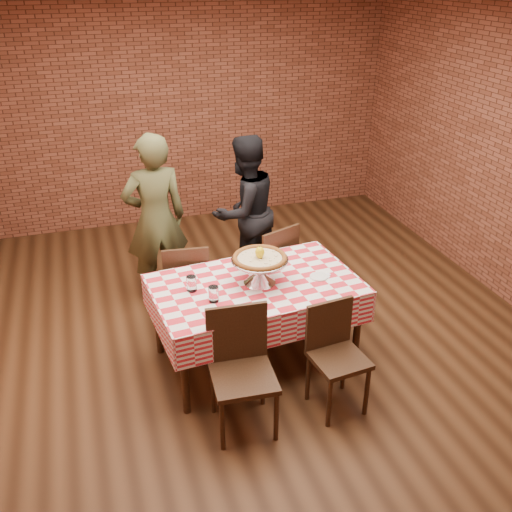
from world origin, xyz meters
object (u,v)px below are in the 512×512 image
chair_near_right (339,361)px  diner_black (245,211)px  pizza_stand (260,271)px  chair_far_left (186,283)px  water_glass_left (214,294)px  water_glass_right (192,284)px  table (255,322)px  chair_near_left (243,376)px  condiment_caddy (248,258)px  chair_far_right (267,266)px  pizza (260,259)px  diner_olive (155,219)px

chair_near_right → diner_black: 2.18m
pizza_stand → chair_far_left: (-0.49, 0.70, -0.42)m
water_glass_left → water_glass_right: size_ratio=1.00×
table → chair_near_left: chair_near_left is taller
condiment_caddy → chair_far_right: (0.34, 0.47, -0.37)m
water_glass_right → chair_near_left: 0.89m
condiment_caddy → chair_near_left: chair_near_left is taller
pizza → water_glass_right: pizza is taller
chair_near_right → pizza_stand: bearing=109.5°
condiment_caddy → diner_black: size_ratio=0.09×
pizza → condiment_caddy: size_ratio=3.17×
pizza → water_glass_left: bearing=-157.9°
water_glass_left → chair_near_right: bearing=-36.8°
water_glass_left → diner_olive: size_ratio=0.07×
pizza_stand → chair_near_left: 0.93m
condiment_caddy → chair_near_right: condiment_caddy is taller
pizza_stand → diner_olive: (-0.65, 1.30, -0.01)m
diner_olive → pizza: bearing=111.1°
pizza → condiment_caddy: (-0.01, 0.30, -0.15)m
water_glass_left → diner_black: 1.70m
chair_far_left → diner_black: (0.77, 0.67, 0.35)m
table → water_glass_left: (-0.39, -0.17, 0.45)m
diner_olive → table: bearing=109.6°
pizza → water_glass_right: size_ratio=3.47×
chair_near_right → chair_far_right: 1.55m
condiment_caddy → diner_black: diner_black is taller
water_glass_left → chair_far_left: chair_far_left is taller
pizza → condiment_caddy: pizza is taller
chair_far_right → diner_olive: bearing=-50.0°
condiment_caddy → chair_near_right: bearing=-68.2°
water_glass_right → diner_black: diner_black is taller
diner_olive → diner_black: (0.93, 0.07, -0.06)m
chair_far_left → diner_olive: (-0.16, 0.60, 0.41)m
table → chair_far_right: bearing=65.0°
table → chair_near_right: chair_near_right is taller
water_glass_right → chair_far_right: chair_far_right is taller
chair_near_left → chair_far_left: bearing=98.7°
water_glass_right → chair_near_left: bearing=-76.4°
water_glass_left → pizza_stand: bearing=22.1°
water_glass_right → chair_far_left: (0.07, 0.67, -0.38)m
pizza_stand → chair_far_right: (0.33, 0.77, -0.41)m
condiment_caddy → table: bearing=-93.1°
condiment_caddy → chair_near_right: size_ratio=0.16×
chair_far_left → water_glass_left: bearing=100.7°
chair_far_left → chair_near_right: bearing=127.1°
chair_near_left → chair_near_right: (0.74, -0.02, -0.03)m
table → water_glass_right: (-0.52, 0.04, 0.45)m
chair_near_left → chair_far_left: chair_near_left is taller
chair_near_right → water_glass_right: bearing=132.7°
water_glass_left → water_glass_right: same height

